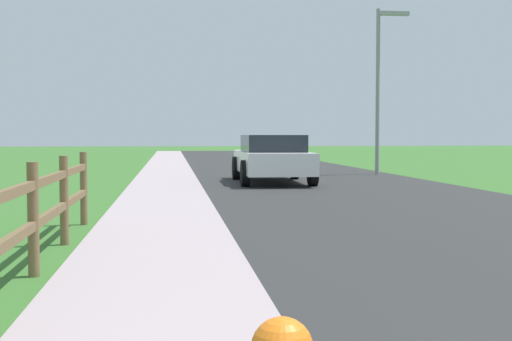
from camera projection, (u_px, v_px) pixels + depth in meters
ground_plane at (194, 173)px, 25.35m from camera, size 120.00×120.00×0.00m
road_asphalt at (280, 170)px, 27.76m from camera, size 7.00×66.00×0.01m
curb_concrete at (115, 171)px, 26.97m from camera, size 6.00×66.00×0.01m
grass_verge at (75, 171)px, 26.78m from camera, size 5.00×66.00×0.00m
rail_fence at (10, 224)px, 5.80m from camera, size 0.11×10.02×1.13m
parked_suv_white at (272, 157)px, 20.28m from camera, size 2.12×4.93×1.39m
street_lamp at (381, 75)px, 24.45m from camera, size 1.17×0.20×5.80m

